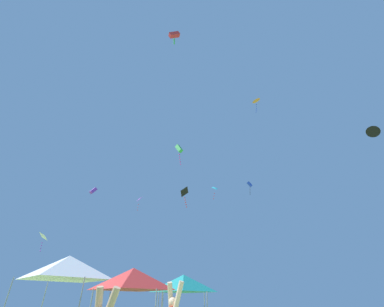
% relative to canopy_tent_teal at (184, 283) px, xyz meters
% --- Properties ---
extents(canopy_tent_teal, '(2.96, 2.96, 3.17)m').
position_rel_canopy_tent_teal_xyz_m(canopy_tent_teal, '(0.00, 0.00, 0.00)').
color(canopy_tent_teal, '#9E9EA3').
rests_on(canopy_tent_teal, ground).
extents(canopy_tent_white, '(3.58, 3.58, 3.83)m').
position_rel_canopy_tent_teal_xyz_m(canopy_tent_white, '(-6.05, -2.83, 0.56)').
color(canopy_tent_white, '#9E9EA3').
rests_on(canopy_tent_white, ground).
extents(canopy_tent_red, '(2.88, 2.88, 3.08)m').
position_rel_canopy_tent_teal_xyz_m(canopy_tent_red, '(-2.29, -4.23, -0.07)').
color(canopy_tent_red, '#9E9EA3').
rests_on(canopy_tent_red, ground).
extents(kite_purple_diamond, '(0.83, 0.80, 1.69)m').
position_rel_canopy_tent_teal_xyz_m(kite_purple_diamond, '(-5.95, 12.51, 10.02)').
color(kite_purple_diamond, purple).
extents(kite_red_box, '(1.25, 0.79, 2.53)m').
position_rel_canopy_tent_teal_xyz_m(kite_red_box, '(-1.36, -1.04, 23.15)').
color(kite_red_box, red).
extents(kite_white_diamond, '(0.77, 0.77, 1.41)m').
position_rel_canopy_tent_teal_xyz_m(kite_white_diamond, '(-11.21, 3.34, 3.45)').
color(kite_white_diamond, white).
extents(kite_green_box, '(0.89, 0.81, 2.25)m').
position_rel_canopy_tent_teal_xyz_m(kite_green_box, '(-0.75, 4.52, 12.46)').
color(kite_green_box, green).
extents(kite_cyan_diamond, '(0.74, 0.82, 1.65)m').
position_rel_canopy_tent_teal_xyz_m(kite_cyan_diamond, '(3.17, 8.64, 9.93)').
color(kite_cyan_diamond, '#2DB7CC').
extents(kite_orange_delta, '(0.95, 0.97, 1.45)m').
position_rel_canopy_tent_teal_xyz_m(kite_orange_delta, '(6.35, -0.20, 14.78)').
color(kite_orange_delta, orange).
extents(kite_purple_box, '(0.86, 0.90, 0.97)m').
position_rel_canopy_tent_teal_xyz_m(kite_purple_box, '(-11.90, 12.64, 11.24)').
color(kite_purple_box, purple).
extents(kite_blue_box, '(0.76, 0.50, 1.81)m').
position_rel_canopy_tent_teal_xyz_m(kite_blue_box, '(8.74, 14.86, 13.14)').
color(kite_blue_box, blue).
extents(kite_black_diamond, '(1.11, 1.15, 2.15)m').
position_rel_canopy_tent_teal_xyz_m(kite_black_diamond, '(-0.24, 9.16, 9.59)').
color(kite_black_diamond, black).
extents(kite_black_delta, '(1.07, 1.11, 0.68)m').
position_rel_canopy_tent_teal_xyz_m(kite_black_delta, '(13.34, -2.95, 9.41)').
color(kite_black_delta, black).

